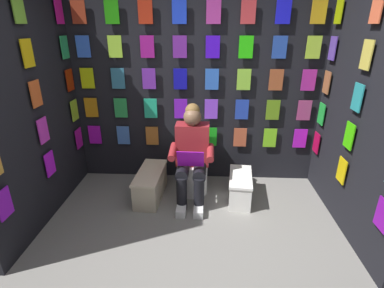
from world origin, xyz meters
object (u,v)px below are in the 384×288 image
(comic_longbox_near, at_px, (240,187))
(comic_longbox_far, at_px, (151,184))
(person_reading, at_px, (192,154))
(toilet, at_px, (193,167))

(comic_longbox_near, distance_m, comic_longbox_far, 1.12)
(person_reading, relative_size, comic_longbox_far, 1.60)
(toilet, relative_size, comic_longbox_far, 1.04)
(toilet, xyz_separation_m, comic_longbox_near, (-0.59, 0.23, -0.16))
(toilet, relative_size, comic_longbox_near, 1.24)
(comic_longbox_near, bearing_deg, toilet, -15.46)
(toilet, bearing_deg, comic_longbox_far, 24.08)
(toilet, xyz_separation_m, person_reading, (0.00, 0.23, 0.27))
(person_reading, bearing_deg, toilet, -89.87)
(comic_longbox_near, xyz_separation_m, comic_longbox_far, (1.12, -0.00, 0.01))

